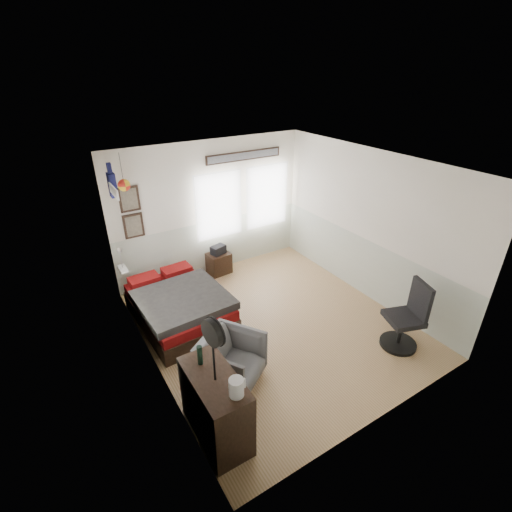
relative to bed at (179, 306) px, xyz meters
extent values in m
cube|color=#A07845|center=(1.30, -0.92, -0.30)|extent=(4.00, 4.50, 0.01)
cube|color=silver|center=(1.30, 1.33, 1.06)|extent=(4.00, 0.02, 2.70)
cube|color=silver|center=(1.30, -3.17, 1.06)|extent=(4.00, 0.02, 2.70)
cube|color=silver|center=(-0.70, -0.92, 1.06)|extent=(0.02, 4.50, 2.70)
cube|color=silver|center=(3.30, -0.92, 1.06)|extent=(0.02, 4.50, 2.70)
cube|color=white|center=(1.30, -0.92, 2.41)|extent=(4.00, 4.50, 0.02)
cube|color=beige|center=(1.30, 1.32, 0.26)|extent=(4.00, 0.01, 1.10)
cube|color=beige|center=(-0.69, -0.92, 0.26)|extent=(0.01, 4.50, 1.10)
cube|color=beige|center=(3.29, -0.92, 0.26)|extent=(0.01, 4.50, 1.10)
cube|color=silver|center=(-0.66, -0.37, 1.16)|extent=(0.03, 2.20, 1.35)
cube|color=silver|center=(1.45, 1.29, 1.11)|extent=(0.95, 0.03, 1.30)
cube|color=silver|center=(2.60, 1.29, 1.11)|extent=(0.95, 0.03, 1.30)
cube|color=#3C291D|center=(-0.25, 1.30, 1.06)|extent=(0.35, 0.03, 0.45)
cube|color=#3C291D|center=(-0.25, 1.30, 1.56)|extent=(0.35, 0.03, 0.45)
cube|color=#7F7259|center=(-0.25, 1.28, 1.06)|extent=(0.27, 0.01, 0.37)
cube|color=#7F7259|center=(-0.25, 1.28, 1.56)|extent=(0.27, 0.01, 0.37)
cube|color=#3C291D|center=(2.05, 1.30, 2.03)|extent=(1.65, 0.03, 0.18)
cube|color=gray|center=(2.05, 1.28, 2.03)|extent=(1.58, 0.01, 0.13)
cube|color=white|center=(-0.67, 0.23, 2.06)|extent=(0.02, 0.48, 0.14)
sphere|color=red|center=(-0.35, 1.03, 1.89)|extent=(0.20, 0.20, 0.20)
cube|color=black|center=(0.00, 0.01, -0.14)|extent=(1.40, 1.93, 0.30)
cube|color=maroon|center=(0.00, 0.01, 0.09)|extent=(1.35, 1.89, 0.17)
cube|color=#33312D|center=(0.00, -0.19, 0.24)|extent=(1.43, 1.38, 0.13)
cube|color=maroon|center=(-0.31, 0.76, 0.24)|extent=(0.53, 0.34, 0.13)
cube|color=maroon|center=(0.31, 0.76, 0.24)|extent=(0.53, 0.34, 0.13)
cube|color=black|center=(-0.44, -2.29, 0.16)|extent=(0.48, 1.00, 0.90)
imported|color=#585858|center=(0.11, -1.64, 0.06)|extent=(1.06, 1.07, 0.71)
cube|color=black|center=(1.30, 1.12, -0.07)|extent=(0.47, 0.39, 0.45)
cylinder|color=black|center=(2.66, -2.39, -0.26)|extent=(0.56, 0.56, 0.05)
cylinder|color=black|center=(2.66, -2.39, -0.02)|extent=(0.06, 0.06, 0.43)
cube|color=black|center=(2.66, -2.39, 0.22)|extent=(0.63, 0.63, 0.09)
cube|color=black|center=(2.87, -2.46, 0.55)|extent=(0.21, 0.45, 0.56)
cylinder|color=silver|center=(-0.34, -2.63, 0.71)|extent=(0.16, 0.16, 0.21)
cube|color=silver|center=(-0.25, -2.63, 0.73)|extent=(0.02, 0.02, 0.13)
cylinder|color=black|center=(-0.47, -2.02, 0.73)|extent=(0.06, 0.06, 0.25)
cylinder|color=black|center=(-0.44, -2.32, 0.92)|extent=(0.02, 0.02, 0.62)
cylinder|color=black|center=(-0.44, -2.32, 1.25)|extent=(0.11, 0.31, 0.31)
cylinder|color=black|center=(-0.40, -2.32, 1.25)|extent=(0.07, 0.33, 0.33)
cube|color=black|center=(1.30, 1.12, 0.24)|extent=(0.34, 0.26, 0.17)
camera|label=1|loc=(-1.60, -5.05, 3.66)|focal=26.00mm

